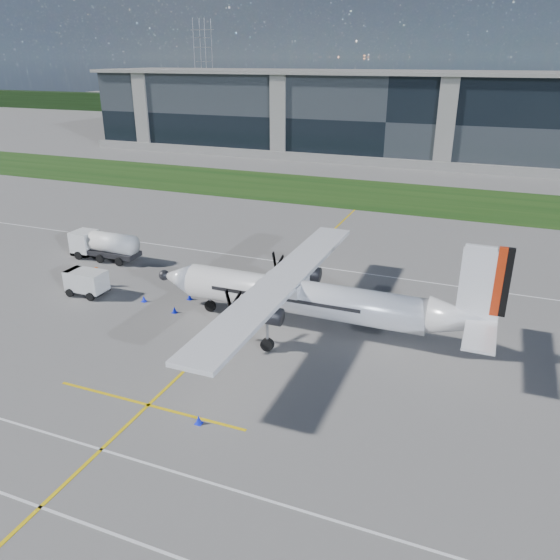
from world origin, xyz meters
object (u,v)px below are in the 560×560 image
Objects in this scene: safety_cone_fwd at (144,299)px; safety_cone_nose_port at (174,310)px; pylon_west at (204,66)px; baggage_tug at (87,283)px; turboprop_aircraft at (314,280)px; safety_cone_portwing at (199,420)px; fuel_tanker_truck at (101,245)px; ground_crew_person at (98,275)px; safety_cone_nose_stbd at (190,297)px.

safety_cone_nose_port is at bearing -14.25° from safety_cone_fwd.
baggage_tug is (69.61, -144.92, -13.99)m from pylon_west.
safety_cone_nose_port is (3.33, -0.85, 0.00)m from safety_cone_fwd.
safety_cone_nose_port is at bearing -173.22° from turboprop_aircraft.
safety_cone_nose_port is (-10.58, -1.26, -3.57)m from turboprop_aircraft.
baggage_tug is (-18.96, -0.91, -2.81)m from turboprop_aircraft.
fuel_tanker_truck is at bearing 138.54° from safety_cone_portwing.
fuel_tanker_truck is 8.65m from baggage_tug.
safety_cone_portwing and safety_cone_nose_port have the same top height.
pylon_west is 159.69m from ground_crew_person.
ground_crew_person is 3.96× the size of safety_cone_portwing.
safety_cone_portwing is (86.44, -156.40, -14.75)m from pylon_west.
fuel_tanker_truck is 14.35× the size of safety_cone_nose_stbd.
turboprop_aircraft reaches higher than ground_crew_person.
ground_crew_person reaches higher than safety_cone_portwing.
ground_crew_person is at bearing -176.80° from safety_cone_nose_stbd.
safety_cone_fwd is (9.56, -6.88, -1.10)m from fuel_tanker_truck.
safety_cone_fwd is at bearing -62.66° from pylon_west.
safety_cone_fwd is (-13.91, -0.41, -3.57)m from turboprop_aircraft.
safety_cone_portwing is 1.00× the size of safety_cone_nose_stbd.
fuel_tanker_truck is 11.82m from safety_cone_fwd.
pylon_west is 169.44m from turboprop_aircraft.
safety_cone_nose_stbd is 1.00× the size of safety_cone_fwd.
safety_cone_portwing is (17.16, -13.20, -0.74)m from ground_crew_person.
baggage_tug is at bearing -164.96° from safety_cone_nose_stbd.
safety_cone_fwd is (-3.14, -1.70, 0.00)m from safety_cone_nose_stbd.
baggage_tug is 6.77× the size of safety_cone_portwing.
ground_crew_person reaches higher than safety_cone_nose_stbd.
safety_cone_portwing is at bearing -34.28° from baggage_tug.
fuel_tanker_truck is 7.04m from ground_crew_person.
safety_cone_nose_stbd is (-10.78, 1.29, -3.57)m from turboprop_aircraft.
safety_cone_nose_port is at bearing -85.61° from safety_cone_nose_stbd.
pylon_west is 15.14× the size of ground_crew_person.
safety_cone_portwing is at bearing -99.77° from turboprop_aircraft.
safety_cone_nose_stbd is (8.19, 2.20, -0.76)m from baggage_tug.
ground_crew_person is at bearing 142.45° from safety_cone_portwing.
safety_cone_nose_stbd is at bearing -61.41° from pylon_west.
turboprop_aircraft reaches higher than safety_cone_nose_stbd.
baggage_tug is 1.71× the size of ground_crew_person.
safety_cone_fwd and safety_cone_nose_port have the same top height.
baggage_tug is at bearing -177.25° from turboprop_aircraft.
safety_cone_nose_stbd is at bearing 94.39° from safety_cone_nose_port.
safety_cone_portwing is 1.00× the size of safety_cone_nose_port.
turboprop_aircraft is at bearing -6.82° from safety_cone_nose_stbd.
safety_cone_portwing is at bearing -41.46° from fuel_tanker_truck.
turboprop_aircraft is at bearing 2.75° from baggage_tug.
safety_cone_nose_port is (-8.45, 11.12, 0.00)m from safety_cone_portwing.
baggage_tug is at bearing -64.34° from pylon_west.
baggage_tug is 20.38m from safety_cone_portwing.
pylon_west is 179.30m from safety_cone_portwing.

